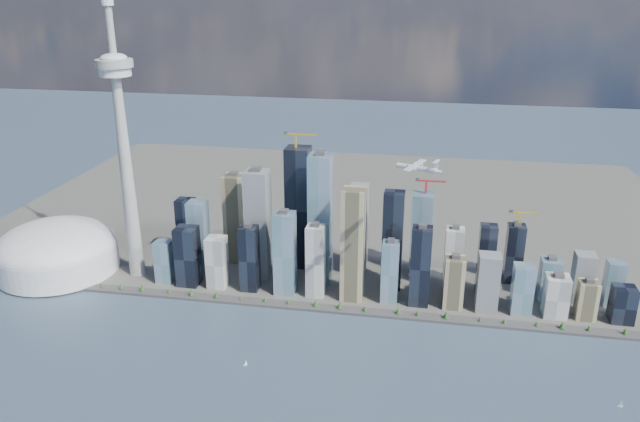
% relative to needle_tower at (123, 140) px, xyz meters
% --- Properties ---
extents(ground, '(4000.00, 4000.00, 0.00)m').
position_rel_needle_tower_xyz_m(ground, '(300.00, -310.00, -235.84)').
color(ground, '#314056').
rests_on(ground, ground).
extents(seawall, '(1100.00, 22.00, 4.00)m').
position_rel_needle_tower_xyz_m(seawall, '(300.00, -60.00, -233.84)').
color(seawall, '#383838').
rests_on(seawall, ground).
extents(land, '(1400.00, 900.00, 3.00)m').
position_rel_needle_tower_xyz_m(land, '(300.00, 390.00, -234.34)').
color(land, '#4C4C47').
rests_on(land, ground).
extents(shoreline_trees, '(960.53, 7.20, 8.80)m').
position_rel_needle_tower_xyz_m(shoreline_trees, '(300.00, -60.00, -227.06)').
color(shoreline_trees, '#3F2D1E').
rests_on(shoreline_trees, seawall).
extents(skyscraper_cluster, '(736.00, 142.00, 237.62)m').
position_rel_needle_tower_xyz_m(skyscraper_cluster, '(359.62, 26.82, -162.54)').
color(skyscraper_cluster, black).
rests_on(skyscraper_cluster, land).
extents(needle_tower, '(56.00, 56.00, 550.50)m').
position_rel_needle_tower_xyz_m(needle_tower, '(0.00, 0.00, 0.00)').
color(needle_tower, gray).
rests_on(needle_tower, land).
extents(dome_stadium, '(200.00, 200.00, 86.00)m').
position_rel_needle_tower_xyz_m(dome_stadium, '(-140.00, -10.00, -196.40)').
color(dome_stadium, silver).
rests_on(dome_stadium, land).
extents(airplane, '(63.34, 56.70, 15.95)m').
position_rel_needle_tower_xyz_m(airplane, '(462.95, -118.67, 14.38)').
color(airplane, white).
rests_on(airplane, ground).
extents(sailboat_west, '(5.70, 3.54, 8.17)m').
position_rel_needle_tower_xyz_m(sailboat_west, '(257.12, -222.93, -233.22)').
color(sailboat_west, white).
rests_on(sailboat_west, ground).
extents(sailboat_east, '(6.31, 3.11, 8.78)m').
position_rel_needle_tower_xyz_m(sailboat_east, '(717.78, -225.33, -233.02)').
color(sailboat_east, white).
rests_on(sailboat_east, ground).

